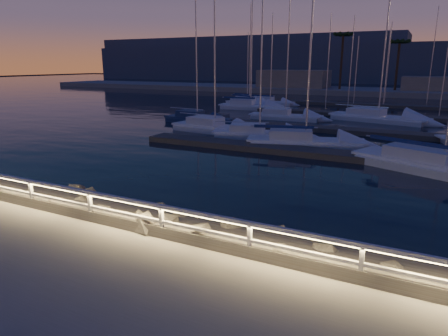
{
  "coord_description": "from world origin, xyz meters",
  "views": [
    {
      "loc": [
        8.03,
        -9.47,
        5.29
      ],
      "look_at": [
        1.16,
        4.0,
        1.31
      ],
      "focal_mm": 32.0,
      "sensor_mm": 36.0,
      "label": 1
    }
  ],
  "objects_px": {
    "sailboat_e": "(196,118)",
    "sailboat_l": "(375,117)",
    "sailboat_d": "(438,164)",
    "sailboat_f": "(213,127)",
    "sailboat_j": "(248,103)",
    "sailboat_n": "(249,106)",
    "sailboat_i": "(246,100)",
    "sailboat_b": "(302,141)",
    "sailboat_m": "(269,102)",
    "guard_rail": "(134,208)",
    "sailboat_c": "(257,133)",
    "sailboat_g": "(284,116)"
  },
  "relations": [
    {
      "from": "sailboat_b",
      "to": "sailboat_m",
      "type": "distance_m",
      "value": 30.19
    },
    {
      "from": "sailboat_b",
      "to": "guard_rail",
      "type": "bearing_deg",
      "value": -107.27
    },
    {
      "from": "sailboat_e",
      "to": "sailboat_f",
      "type": "xyz_separation_m",
      "value": [
        4.24,
        -4.13,
        0.02
      ]
    },
    {
      "from": "sailboat_e",
      "to": "sailboat_i",
      "type": "relative_size",
      "value": 1.17
    },
    {
      "from": "sailboat_e",
      "to": "sailboat_l",
      "type": "xyz_separation_m",
      "value": [
        16.2,
        9.46,
        0.03
      ]
    },
    {
      "from": "sailboat_b",
      "to": "sailboat_m",
      "type": "relative_size",
      "value": 1.21
    },
    {
      "from": "sailboat_g",
      "to": "sailboat_n",
      "type": "xyz_separation_m",
      "value": [
        -7.27,
        7.33,
        0.04
      ]
    },
    {
      "from": "sailboat_e",
      "to": "sailboat_d",
      "type": "bearing_deg",
      "value": -21.46
    },
    {
      "from": "sailboat_g",
      "to": "sailboat_j",
      "type": "relative_size",
      "value": 0.96
    },
    {
      "from": "sailboat_e",
      "to": "sailboat_m",
      "type": "relative_size",
      "value": 1.04
    },
    {
      "from": "sailboat_f",
      "to": "sailboat_n",
      "type": "distance_m",
      "value": 18.45
    },
    {
      "from": "sailboat_n",
      "to": "sailboat_i",
      "type": "bearing_deg",
      "value": 110.61
    },
    {
      "from": "sailboat_l",
      "to": "sailboat_e",
      "type": "bearing_deg",
      "value": -136.77
    },
    {
      "from": "guard_rail",
      "to": "sailboat_n",
      "type": "height_order",
      "value": "sailboat_n"
    },
    {
      "from": "sailboat_b",
      "to": "sailboat_n",
      "type": "distance_m",
      "value": 24.74
    },
    {
      "from": "sailboat_j",
      "to": "sailboat_l",
      "type": "xyz_separation_m",
      "value": [
        17.89,
        -7.74,
        0.02
      ]
    },
    {
      "from": "guard_rail",
      "to": "sailboat_m",
      "type": "distance_m",
      "value": 47.36
    },
    {
      "from": "sailboat_c",
      "to": "sailboat_j",
      "type": "distance_m",
      "value": 24.66
    },
    {
      "from": "sailboat_e",
      "to": "sailboat_f",
      "type": "distance_m",
      "value": 5.92
    },
    {
      "from": "sailboat_f",
      "to": "sailboat_m",
      "type": "xyz_separation_m",
      "value": [
        -3.96,
        24.35,
        -0.03
      ]
    },
    {
      "from": "guard_rail",
      "to": "sailboat_m",
      "type": "height_order",
      "value": "sailboat_m"
    },
    {
      "from": "sailboat_c",
      "to": "sailboat_e",
      "type": "distance_m",
      "value": 10.21
    },
    {
      "from": "sailboat_b",
      "to": "sailboat_c",
      "type": "xyz_separation_m",
      "value": [
        -4.34,
        1.97,
        -0.05
      ]
    },
    {
      "from": "guard_rail",
      "to": "sailboat_b",
      "type": "height_order",
      "value": "sailboat_b"
    },
    {
      "from": "sailboat_b",
      "to": "sailboat_m",
      "type": "xyz_separation_m",
      "value": [
        -12.91,
        27.29,
        -0.03
      ]
    },
    {
      "from": "sailboat_b",
      "to": "sailboat_n",
      "type": "xyz_separation_m",
      "value": [
        -13.29,
        20.87,
        0.0
      ]
    },
    {
      "from": "sailboat_m",
      "to": "guard_rail",
      "type": "bearing_deg",
      "value": -74.21
    },
    {
      "from": "guard_rail",
      "to": "sailboat_e",
      "type": "distance_m",
      "value": 28.52
    },
    {
      "from": "sailboat_d",
      "to": "sailboat_n",
      "type": "height_order",
      "value": "sailboat_d"
    },
    {
      "from": "sailboat_l",
      "to": "sailboat_c",
      "type": "bearing_deg",
      "value": -103.86
    },
    {
      "from": "sailboat_i",
      "to": "sailboat_n",
      "type": "distance_m",
      "value": 9.86
    },
    {
      "from": "sailboat_b",
      "to": "sailboat_c",
      "type": "height_order",
      "value": "sailboat_b"
    },
    {
      "from": "sailboat_c",
      "to": "sailboat_m",
      "type": "height_order",
      "value": "sailboat_c"
    },
    {
      "from": "sailboat_j",
      "to": "sailboat_l",
      "type": "bearing_deg",
      "value": 0.14
    },
    {
      "from": "sailboat_j",
      "to": "sailboat_d",
      "type": "bearing_deg",
      "value": -25.98
    },
    {
      "from": "sailboat_c",
      "to": "sailboat_l",
      "type": "bearing_deg",
      "value": 46.28
    },
    {
      "from": "sailboat_j",
      "to": "sailboat_e",
      "type": "bearing_deg",
      "value": -60.86
    },
    {
      "from": "sailboat_j",
      "to": "sailboat_n",
      "type": "height_order",
      "value": "sailboat_n"
    },
    {
      "from": "sailboat_b",
      "to": "sailboat_g",
      "type": "bearing_deg",
      "value": 97.55
    },
    {
      "from": "sailboat_c",
      "to": "sailboat_m",
      "type": "relative_size",
      "value": 1.1
    },
    {
      "from": "sailboat_e",
      "to": "sailboat_m",
      "type": "bearing_deg",
      "value": 93.16
    },
    {
      "from": "guard_rail",
      "to": "sailboat_b",
      "type": "xyz_separation_m",
      "value": [
        0.27,
        18.34,
        -0.91
      ]
    },
    {
      "from": "sailboat_d",
      "to": "sailboat_i",
      "type": "xyz_separation_m",
      "value": [
        -26.26,
        33.05,
        -0.06
      ]
    },
    {
      "from": "sailboat_i",
      "to": "sailboat_n",
      "type": "height_order",
      "value": "sailboat_n"
    },
    {
      "from": "sailboat_d",
      "to": "sailboat_f",
      "type": "relative_size",
      "value": 1.18
    },
    {
      "from": "sailboat_d",
      "to": "sailboat_j",
      "type": "relative_size",
      "value": 1.21
    },
    {
      "from": "sailboat_m",
      "to": "sailboat_n",
      "type": "relative_size",
      "value": 0.82
    },
    {
      "from": "sailboat_g",
      "to": "sailboat_e",
      "type": "bearing_deg",
      "value": -141.26
    },
    {
      "from": "sailboat_j",
      "to": "sailboat_l",
      "type": "relative_size",
      "value": 0.82
    },
    {
      "from": "sailboat_b",
      "to": "sailboat_e",
      "type": "height_order",
      "value": "sailboat_b"
    }
  ]
}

